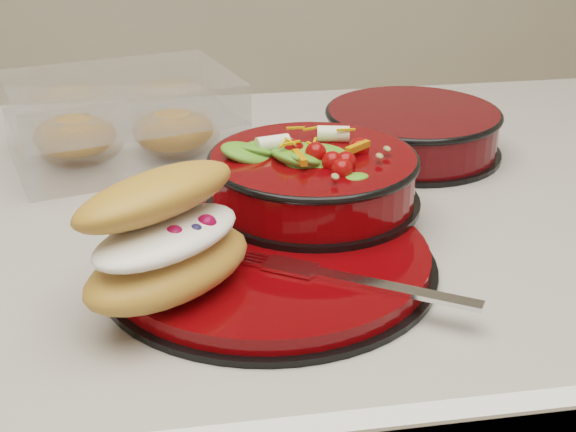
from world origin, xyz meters
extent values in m
cube|color=#B2ACA3|center=(0.00, 0.00, 0.88)|extent=(1.24, 0.74, 0.04)
cylinder|color=black|center=(-0.05, -0.15, 0.90)|extent=(0.29, 0.29, 0.01)
cylinder|color=#600304|center=(-0.05, -0.15, 0.91)|extent=(0.28, 0.28, 0.01)
torus|color=black|center=(-0.04, -0.16, 0.92)|extent=(0.16, 0.16, 0.01)
cylinder|color=black|center=(0.00, -0.07, 0.92)|extent=(0.20, 0.20, 0.01)
cylinder|color=#600304|center=(0.00, -0.07, 0.95)|extent=(0.19, 0.19, 0.04)
torus|color=black|center=(0.00, -0.07, 0.97)|extent=(0.20, 0.20, 0.01)
ellipsoid|color=#3F7E23|center=(0.00, -0.07, 0.96)|extent=(0.16, 0.16, 0.07)
sphere|color=#AC0806|center=(0.04, -0.07, 1.00)|extent=(0.02, 0.02, 0.02)
sphere|color=#AC0806|center=(0.03, -0.03, 1.00)|extent=(0.02, 0.02, 0.02)
sphere|color=#AC0806|center=(-0.01, -0.03, 1.00)|extent=(0.02, 0.02, 0.02)
sphere|color=#AC0806|center=(-0.04, -0.05, 1.00)|extent=(0.02, 0.02, 0.02)
sphere|color=#AC0806|center=(-0.04, -0.08, 1.00)|extent=(0.02, 0.02, 0.02)
sphere|color=#AC0806|center=(-0.01, -0.11, 1.00)|extent=(0.02, 0.02, 0.02)
sphere|color=#AC0806|center=(0.03, -0.10, 1.00)|extent=(0.02, 0.02, 0.02)
cylinder|color=silver|center=(0.03, -0.03, 1.00)|extent=(0.03, 0.03, 0.02)
cylinder|color=silver|center=(-0.04, -0.05, 1.00)|extent=(0.03, 0.03, 0.02)
cube|color=orange|center=(-0.02, -0.09, 1.00)|extent=(0.03, 0.03, 0.01)
cube|color=orange|center=(0.04, -0.07, 1.00)|extent=(0.03, 0.02, 0.01)
ellipsoid|color=#CD7C3E|center=(-0.14, -0.21, 0.94)|extent=(0.17, 0.16, 0.04)
ellipsoid|color=white|center=(-0.14, -0.21, 0.97)|extent=(0.14, 0.14, 0.02)
ellipsoid|color=#CD7C3E|center=(-0.14, -0.19, 0.99)|extent=(0.16, 0.15, 0.04)
sphere|color=#A90C2F|center=(-0.16, -0.21, 0.97)|extent=(0.02, 0.02, 0.02)
sphere|color=#A90C2F|center=(-0.13, -0.22, 0.97)|extent=(0.02, 0.02, 0.02)
sphere|color=#A90C2F|center=(-0.11, -0.20, 0.97)|extent=(0.02, 0.02, 0.02)
sphere|color=#191947|center=(-0.15, -0.20, 0.97)|extent=(0.01, 0.01, 0.01)
sphere|color=#191947|center=(-0.13, -0.21, 0.97)|extent=(0.01, 0.01, 0.01)
sphere|color=#191947|center=(-0.14, -0.21, 0.97)|extent=(0.01, 0.01, 0.01)
sphere|color=#191947|center=(-0.12, -0.21, 0.97)|extent=(0.01, 0.01, 0.01)
cube|color=silver|center=(0.03, -0.24, 0.92)|extent=(0.12, 0.09, 0.00)
cube|color=silver|center=(-0.04, -0.19, 0.92)|extent=(0.05, 0.04, 0.00)
cube|color=white|center=(-0.18, 0.14, 0.93)|extent=(0.28, 0.24, 0.05)
cube|color=white|center=(-0.18, 0.14, 0.97)|extent=(0.28, 0.24, 0.04)
ellipsoid|color=#CD7C3E|center=(-0.24, 0.14, 0.93)|extent=(0.09, 0.08, 0.05)
ellipsoid|color=#CD7C3E|center=(-0.12, 0.14, 0.93)|extent=(0.09, 0.08, 0.05)
cylinder|color=black|center=(0.15, 0.10, 0.90)|extent=(0.21, 0.21, 0.01)
cylinder|color=#480406|center=(0.15, 0.10, 0.93)|extent=(0.20, 0.20, 0.05)
torus|color=black|center=(0.15, 0.10, 0.95)|extent=(0.20, 0.20, 0.01)
camera|label=1|loc=(-0.14, -0.75, 1.24)|focal=50.00mm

